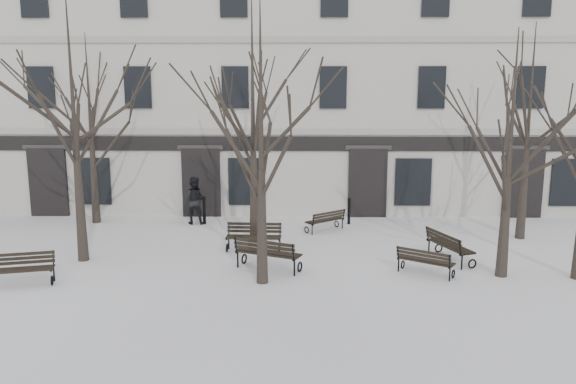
{
  "coord_description": "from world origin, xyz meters",
  "views": [
    {
      "loc": [
        0.53,
        -15.32,
        5.38
      ],
      "look_at": [
        0.24,
        3.0,
        1.98
      ],
      "focal_mm": 35.0,
      "sensor_mm": 36.0,
      "label": 1
    }
  ],
  "objects_px": {
    "tree_1": "(261,112)",
    "bench_3": "(254,236)",
    "bench_1": "(267,253)",
    "tree_0": "(72,93)",
    "bench_5": "(448,245)",
    "tree_2": "(512,125)",
    "bench_2": "(425,261)",
    "bench_0": "(20,268)",
    "bench_4": "(326,220)"
  },
  "relations": [
    {
      "from": "tree_1",
      "to": "bench_0",
      "type": "relative_size",
      "value": 4.12
    },
    {
      "from": "tree_0",
      "to": "tree_1",
      "type": "height_order",
      "value": "tree_0"
    },
    {
      "from": "bench_1",
      "to": "bench_2",
      "type": "xyz_separation_m",
      "value": [
        4.61,
        -0.38,
        -0.1
      ]
    },
    {
      "from": "tree_0",
      "to": "bench_5",
      "type": "xyz_separation_m",
      "value": [
        11.54,
        0.11,
        -4.72
      ]
    },
    {
      "from": "bench_1",
      "to": "bench_4",
      "type": "height_order",
      "value": "bench_1"
    },
    {
      "from": "bench_1",
      "to": "bench_3",
      "type": "distance_m",
      "value": 2.17
    },
    {
      "from": "tree_0",
      "to": "bench_3",
      "type": "height_order",
      "value": "tree_0"
    },
    {
      "from": "bench_5",
      "to": "tree_0",
      "type": "bearing_deg",
      "value": 70.94
    },
    {
      "from": "bench_1",
      "to": "tree_1",
      "type": "bearing_deg",
      "value": 109.12
    },
    {
      "from": "bench_1",
      "to": "bench_3",
      "type": "relative_size",
      "value": 1.12
    },
    {
      "from": "bench_1",
      "to": "bench_4",
      "type": "bearing_deg",
      "value": -89.22
    },
    {
      "from": "tree_0",
      "to": "bench_5",
      "type": "height_order",
      "value": "tree_0"
    },
    {
      "from": "bench_4",
      "to": "bench_2",
      "type": "bearing_deg",
      "value": 78.86
    },
    {
      "from": "tree_1",
      "to": "bench_1",
      "type": "height_order",
      "value": "tree_1"
    },
    {
      "from": "bench_4",
      "to": "bench_3",
      "type": "bearing_deg",
      "value": 7.08
    },
    {
      "from": "tree_1",
      "to": "bench_4",
      "type": "relative_size",
      "value": 4.76
    },
    {
      "from": "bench_3",
      "to": "bench_5",
      "type": "height_order",
      "value": "bench_5"
    },
    {
      "from": "bench_0",
      "to": "bench_4",
      "type": "height_order",
      "value": "bench_0"
    },
    {
      "from": "bench_0",
      "to": "bench_1",
      "type": "xyz_separation_m",
      "value": [
        6.76,
        1.36,
        0.06
      ]
    },
    {
      "from": "bench_3",
      "to": "bench_1",
      "type": "bearing_deg",
      "value": -72.63
    },
    {
      "from": "tree_2",
      "to": "bench_2",
      "type": "distance_m",
      "value": 4.5
    },
    {
      "from": "tree_0",
      "to": "bench_2",
      "type": "distance_m",
      "value": 11.61
    },
    {
      "from": "bench_0",
      "to": "tree_2",
      "type": "bearing_deg",
      "value": -10.25
    },
    {
      "from": "bench_5",
      "to": "bench_0",
      "type": "bearing_deg",
      "value": 81.27
    },
    {
      "from": "bench_4",
      "to": "bench_0",
      "type": "bearing_deg",
      "value": -3.76
    },
    {
      "from": "bench_2",
      "to": "bench_5",
      "type": "bearing_deg",
      "value": -93.34
    },
    {
      "from": "tree_2",
      "to": "bench_5",
      "type": "height_order",
      "value": "tree_2"
    },
    {
      "from": "tree_2",
      "to": "bench_5",
      "type": "distance_m",
      "value": 4.27
    },
    {
      "from": "tree_1",
      "to": "bench_1",
      "type": "distance_m",
      "value": 4.34
    },
    {
      "from": "tree_1",
      "to": "bench_3",
      "type": "xyz_separation_m",
      "value": [
        -0.48,
        3.17,
        -4.25
      ]
    },
    {
      "from": "tree_0",
      "to": "bench_0",
      "type": "bearing_deg",
      "value": -111.04
    },
    {
      "from": "bench_3",
      "to": "bench_5",
      "type": "distance_m",
      "value": 6.31
    },
    {
      "from": "tree_1",
      "to": "bench_5",
      "type": "xyz_separation_m",
      "value": [
        5.74,
        2.1,
        -4.24
      ]
    },
    {
      "from": "tree_2",
      "to": "bench_1",
      "type": "relative_size",
      "value": 3.36
    },
    {
      "from": "bench_2",
      "to": "bench_5",
      "type": "distance_m",
      "value": 1.75
    },
    {
      "from": "tree_2",
      "to": "bench_1",
      "type": "height_order",
      "value": "tree_2"
    },
    {
      "from": "bench_5",
      "to": "tree_1",
      "type": "bearing_deg",
      "value": 90.45
    },
    {
      "from": "tree_0",
      "to": "tree_2",
      "type": "relative_size",
      "value": 1.2
    },
    {
      "from": "tree_2",
      "to": "bench_3",
      "type": "xyz_separation_m",
      "value": [
        -7.38,
        2.51,
        -3.86
      ]
    },
    {
      "from": "tree_0",
      "to": "bench_3",
      "type": "distance_m",
      "value": 7.22
    },
    {
      "from": "bench_1",
      "to": "bench_4",
      "type": "relative_size",
      "value": 1.3
    },
    {
      "from": "tree_2",
      "to": "bench_2",
      "type": "height_order",
      "value": "tree_2"
    },
    {
      "from": "tree_1",
      "to": "bench_0",
      "type": "height_order",
      "value": "tree_1"
    },
    {
      "from": "tree_2",
      "to": "bench_0",
      "type": "bearing_deg",
      "value": -175.98
    },
    {
      "from": "tree_2",
      "to": "bench_1",
      "type": "bearing_deg",
      "value": 176.57
    },
    {
      "from": "tree_1",
      "to": "bench_3",
      "type": "height_order",
      "value": "tree_1"
    },
    {
      "from": "tree_0",
      "to": "bench_0",
      "type": "height_order",
      "value": "tree_0"
    },
    {
      "from": "tree_1",
      "to": "bench_3",
      "type": "bearing_deg",
      "value": 98.57
    },
    {
      "from": "bench_2",
      "to": "bench_3",
      "type": "bearing_deg",
      "value": 7.54
    },
    {
      "from": "bench_0",
      "to": "bench_4",
      "type": "bearing_deg",
      "value": 20.46
    }
  ]
}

